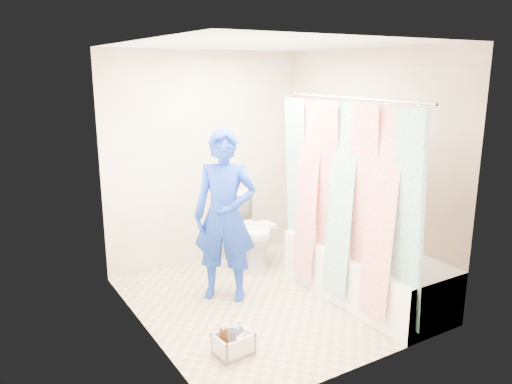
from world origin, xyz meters
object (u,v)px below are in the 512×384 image
bathtub (365,272)px  toilet (247,230)px  plumber (225,216)px  cleaning_caddy (234,344)px

bathtub → toilet: 1.46m
toilet → plumber: bearing=-134.7°
toilet → plumber: (-0.61, -0.63, 0.42)m
bathtub → cleaning_caddy: 1.61m
bathtub → plumber: 1.48m
toilet → cleaning_caddy: toilet is taller
plumber → cleaning_caddy: 1.27m
toilet → plumber: size_ratio=0.49×
plumber → toilet: bearing=85.9°
bathtub → toilet: size_ratio=2.13×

